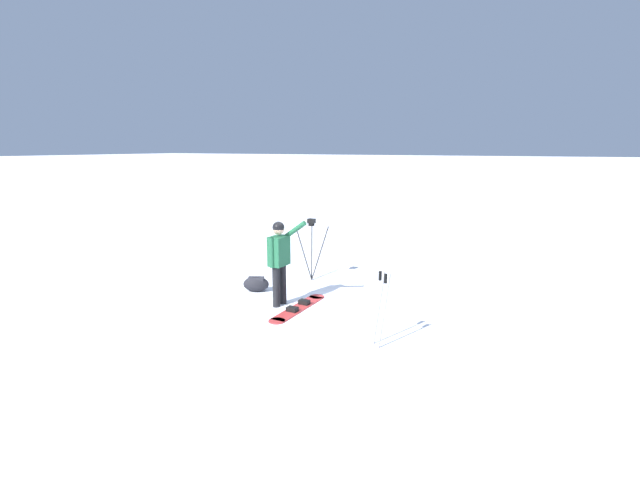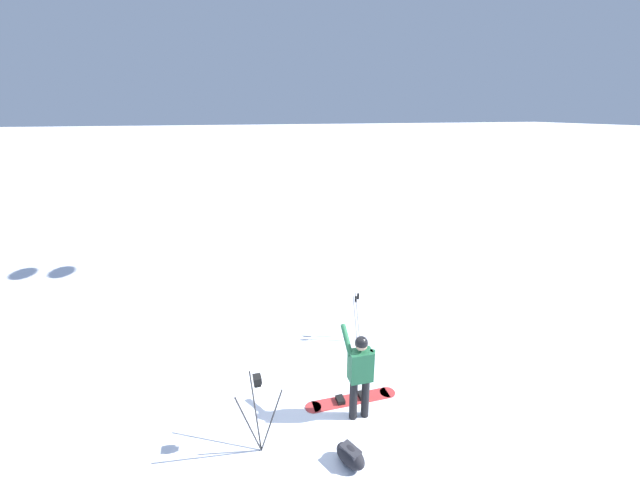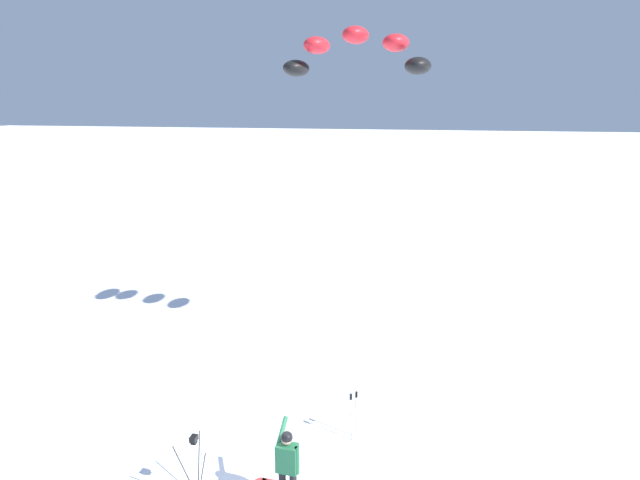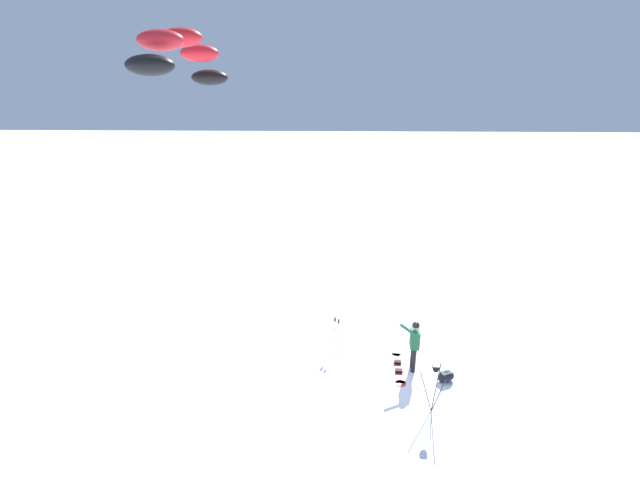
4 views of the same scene
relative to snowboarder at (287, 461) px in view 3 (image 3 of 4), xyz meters
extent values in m
plane|color=white|center=(-0.80, 0.65, -0.98)|extent=(300.00, 300.00, 0.00)
cube|color=#1E5938|center=(0.00, -0.01, 0.08)|extent=(0.41, 0.28, 0.56)
sphere|color=tan|center=(0.00, -0.01, 0.50)|extent=(0.21, 0.21, 0.21)
sphere|color=black|center=(0.00, -0.01, 0.53)|extent=(0.22, 0.22, 0.22)
cylinder|color=#1E5938|center=(-0.17, 0.24, 0.47)|extent=(0.11, 0.51, 0.39)
cylinder|color=#1E5938|center=(0.20, -0.04, 0.08)|extent=(0.09, 0.09, 0.56)
ellipsoid|color=black|center=(1.76, 6.22, 7.47)|extent=(0.73, 1.12, 0.44)
ellipsoid|color=red|center=(1.17, 6.25, 8.04)|extent=(0.73, 1.12, 0.44)
ellipsoid|color=red|center=(0.11, 6.30, 8.27)|extent=(0.73, 1.12, 0.44)
ellipsoid|color=red|center=(-0.96, 6.34, 8.04)|extent=(0.73, 1.12, 0.44)
ellipsoid|color=black|center=(-1.54, 6.37, 7.47)|extent=(0.73, 1.12, 0.44)
cylinder|color=#262628|center=(-1.81, -0.06, -0.36)|extent=(0.10, 0.41, 1.26)
cylinder|color=#262628|center=(-1.95, -0.34, -0.36)|extent=(0.38, 0.21, 1.26)
cylinder|color=#262628|center=(-1.61, -0.35, -0.36)|extent=(0.37, 0.24, 1.26)
cube|color=black|center=(-1.78, -0.25, 0.30)|extent=(0.10, 0.10, 0.06)
cube|color=black|center=(-1.78, -0.25, 0.38)|extent=(0.12, 0.16, 0.10)
cylinder|color=gray|center=(0.92, 2.41, -0.41)|extent=(0.12, 0.15, 1.15)
cylinder|color=black|center=(0.92, 2.41, 0.10)|extent=(0.05, 0.05, 0.14)
cylinder|color=gray|center=(0.81, 2.29, -0.41)|extent=(0.12, 0.15, 1.15)
cylinder|color=black|center=(0.81, 2.29, 0.10)|extent=(0.05, 0.05, 0.14)
camera|label=1|loc=(7.19, 4.49, 2.01)|focal=25.89mm
camera|label=2|loc=(-2.27, -5.23, 4.21)|focal=22.02mm
camera|label=3|loc=(2.49, -7.86, 6.52)|focal=28.67mm
camera|label=4|loc=(-10.44, 2.00, 6.53)|focal=22.17mm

